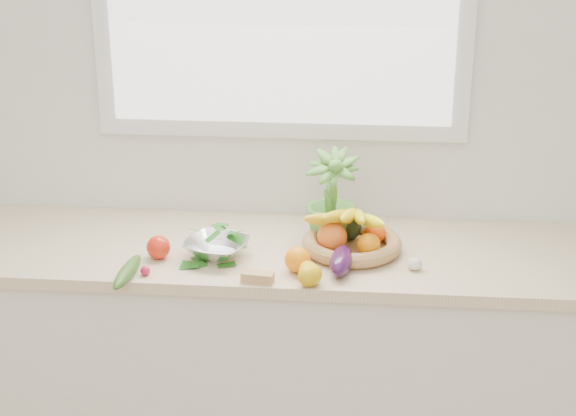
# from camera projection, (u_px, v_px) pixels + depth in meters

# --- Properties ---
(back_wall) EXTENTS (4.50, 0.02, 2.70)m
(back_wall) POSITION_uv_depth(u_px,v_px,m) (282.00, 95.00, 3.09)
(back_wall) COLOR white
(back_wall) RESTS_ON ground
(counter_cabinet) EXTENTS (2.20, 0.58, 0.86)m
(counter_cabinet) POSITION_uv_depth(u_px,v_px,m) (275.00, 366.00, 3.15)
(counter_cabinet) COLOR silver
(counter_cabinet) RESTS_ON ground
(countertop) EXTENTS (2.24, 0.62, 0.04)m
(countertop) POSITION_uv_depth(u_px,v_px,m) (274.00, 252.00, 2.99)
(countertop) COLOR beige
(countertop) RESTS_ON counter_cabinet
(orange_loose) EXTENTS (0.11, 0.11, 0.08)m
(orange_loose) POSITION_uv_depth(u_px,v_px,m) (298.00, 260.00, 2.78)
(orange_loose) COLOR orange
(orange_loose) RESTS_ON countertop
(lemon_a) EXTENTS (0.08, 0.09, 0.06)m
(lemon_a) POSITION_uv_depth(u_px,v_px,m) (308.00, 270.00, 2.74)
(lemon_a) COLOR #FFB90D
(lemon_a) RESTS_ON countertop
(lemon_b) EXTENTS (0.10, 0.11, 0.07)m
(lemon_b) POSITION_uv_depth(u_px,v_px,m) (310.00, 275.00, 2.70)
(lemon_b) COLOR gold
(lemon_b) RESTS_ON countertop
(lemon_c) EXTENTS (0.09, 0.10, 0.06)m
(lemon_c) POSITION_uv_depth(u_px,v_px,m) (298.00, 262.00, 2.79)
(lemon_c) COLOR yellow
(lemon_c) RESTS_ON countertop
(apple) EXTENTS (0.10, 0.10, 0.08)m
(apple) POSITION_uv_depth(u_px,v_px,m) (158.00, 247.00, 2.88)
(apple) COLOR red
(apple) RESTS_ON countertop
(ginger) EXTENTS (0.10, 0.05, 0.03)m
(ginger) POSITION_uv_depth(u_px,v_px,m) (258.00, 277.00, 2.72)
(ginger) COLOR tan
(ginger) RESTS_ON countertop
(garlic_a) EXTENTS (0.06, 0.06, 0.04)m
(garlic_a) POSITION_uv_depth(u_px,v_px,m) (334.00, 258.00, 2.84)
(garlic_a) COLOR white
(garlic_a) RESTS_ON countertop
(garlic_b) EXTENTS (0.07, 0.07, 0.04)m
(garlic_b) POSITION_uv_depth(u_px,v_px,m) (383.00, 255.00, 2.86)
(garlic_b) COLOR beige
(garlic_b) RESTS_ON countertop
(garlic_c) EXTENTS (0.06, 0.06, 0.04)m
(garlic_c) POSITION_uv_depth(u_px,v_px,m) (415.00, 264.00, 2.80)
(garlic_c) COLOR white
(garlic_c) RESTS_ON countertop
(eggplant) EXTENTS (0.09, 0.19, 0.07)m
(eggplant) POSITION_uv_depth(u_px,v_px,m) (341.00, 261.00, 2.79)
(eggplant) COLOR #33103B
(eggplant) RESTS_ON countertop
(cucumber) EXTENTS (0.06, 0.24, 0.04)m
(cucumber) POSITION_uv_depth(u_px,v_px,m) (127.00, 272.00, 2.75)
(cucumber) COLOR #275117
(cucumber) RESTS_ON countertop
(radish) EXTENTS (0.03, 0.03, 0.03)m
(radish) POSITION_uv_depth(u_px,v_px,m) (145.00, 271.00, 2.77)
(radish) COLOR #B6163B
(radish) RESTS_ON countertop
(potted_herb) EXTENTS (0.20, 0.20, 0.33)m
(potted_herb) POSITION_uv_depth(u_px,v_px,m) (331.00, 198.00, 2.97)
(potted_herb) COLOR #539436
(potted_herb) RESTS_ON countertop
(fruit_basket) EXTENTS (0.40, 0.40, 0.18)m
(fruit_basket) POSITION_uv_depth(u_px,v_px,m) (351.00, 237.00, 2.93)
(fruit_basket) COLOR tan
(fruit_basket) RESTS_ON countertop
(colander_with_spinach) EXTENTS (0.25, 0.25, 0.11)m
(colander_with_spinach) POSITION_uv_depth(u_px,v_px,m) (216.00, 242.00, 2.87)
(colander_with_spinach) COLOR silver
(colander_with_spinach) RESTS_ON countertop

